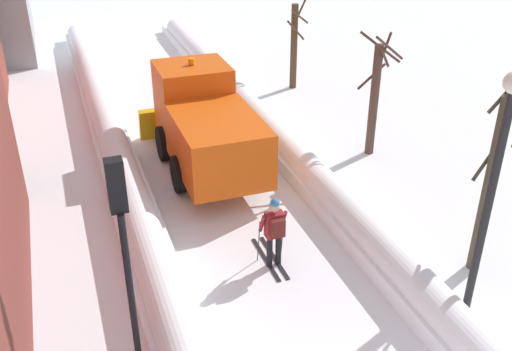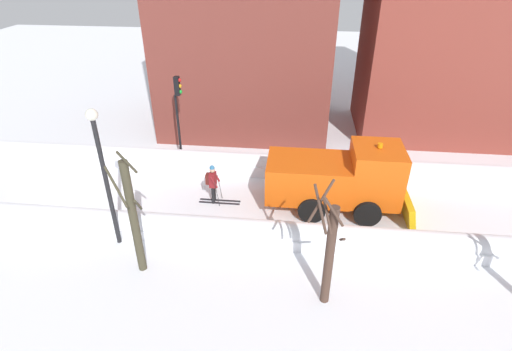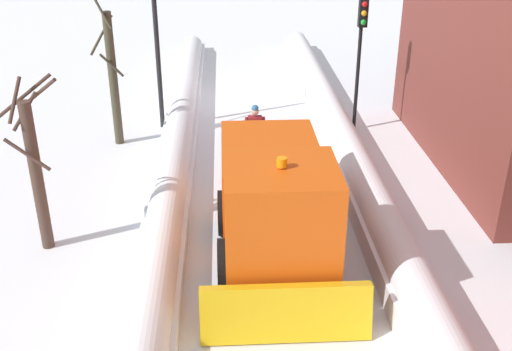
% 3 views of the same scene
% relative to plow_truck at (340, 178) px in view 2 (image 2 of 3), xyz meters
% --- Properties ---
extents(ground_plane, '(80.00, 80.00, 0.00)m').
position_rel_plow_truck_xyz_m(ground_plane, '(-0.02, -1.27, -1.48)').
color(ground_plane, white).
extents(snowbank_left, '(1.10, 36.00, 1.02)m').
position_rel_plow_truck_xyz_m(snowbank_left, '(-2.61, -1.27, -1.03)').
color(snowbank_left, white).
rests_on(snowbank_left, ground).
extents(snowbank_right, '(1.10, 36.00, 0.90)m').
position_rel_plow_truck_xyz_m(snowbank_right, '(2.56, -1.27, -1.13)').
color(snowbank_right, white).
rests_on(snowbank_right, ground).
extents(plow_truck, '(3.20, 5.98, 3.12)m').
position_rel_plow_truck_xyz_m(plow_truck, '(0.00, 0.00, 0.00)').
color(plow_truck, '#DB510F').
rests_on(plow_truck, ground).
extents(skier, '(0.62, 1.80, 1.81)m').
position_rel_plow_truck_xyz_m(skier, '(0.16, -5.34, -0.48)').
color(skier, black).
rests_on(skier, ground).
extents(traffic_light_pole, '(0.28, 0.42, 4.47)m').
position_rel_plow_truck_xyz_m(traffic_light_pole, '(-3.39, -7.65, 1.65)').
color(traffic_light_pole, black).
rests_on(traffic_light_pole, ground).
extents(street_lamp, '(0.40, 0.40, 5.35)m').
position_rel_plow_truck_xyz_m(street_lamp, '(3.24, -8.38, 1.90)').
color(street_lamp, black).
rests_on(street_lamp, ground).
extents(bare_tree_near, '(0.99, 1.00, 4.75)m').
position_rel_plow_truck_xyz_m(bare_tree_near, '(4.54, -6.98, 0.74)').
color(bare_tree_near, '#3F3B2A').
rests_on(bare_tree_near, ground).
extents(bare_tree_mid, '(1.45, 1.12, 4.09)m').
position_rel_plow_truck_xyz_m(bare_tree_mid, '(5.29, -0.74, 0.51)').
color(bare_tree_mid, '#483329').
rests_on(bare_tree_mid, ground).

